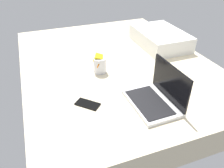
{
  "coord_description": "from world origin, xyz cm",
  "views": [
    {
      "loc": [
        146.93,
        -57.3,
        99.3
      ],
      "look_at": [
        39.21,
        -17.1,
        24.0
      ],
      "focal_mm": 36.18,
      "sensor_mm": 36.0,
      "label": 1
    }
  ],
  "objects_px": {
    "cell_phone": "(88,104)",
    "pillow": "(160,38)",
    "snack_cup": "(100,64)",
    "laptop": "(156,97)"
  },
  "relations": [
    {
      "from": "cell_phone",
      "to": "pillow",
      "type": "xyz_separation_m",
      "value": [
        -0.6,
        0.83,
        0.06
      ]
    },
    {
      "from": "snack_cup",
      "to": "cell_phone",
      "type": "bearing_deg",
      "value": -28.73
    },
    {
      "from": "laptop",
      "to": "pillow",
      "type": "relative_size",
      "value": 0.64
    },
    {
      "from": "pillow",
      "to": "cell_phone",
      "type": "bearing_deg",
      "value": -53.83
    },
    {
      "from": "cell_phone",
      "to": "pillow",
      "type": "bearing_deg",
      "value": 171.34
    },
    {
      "from": "snack_cup",
      "to": "pillow",
      "type": "xyz_separation_m",
      "value": [
        -0.27,
        0.64,
        0.0
      ]
    },
    {
      "from": "snack_cup",
      "to": "cell_phone",
      "type": "height_order",
      "value": "snack_cup"
    },
    {
      "from": "laptop",
      "to": "cell_phone",
      "type": "distance_m",
      "value": 0.4
    },
    {
      "from": "cell_phone",
      "to": "pillow",
      "type": "distance_m",
      "value": 1.03
    },
    {
      "from": "cell_phone",
      "to": "snack_cup",
      "type": "bearing_deg",
      "value": -163.57
    }
  ]
}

